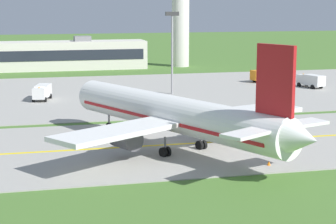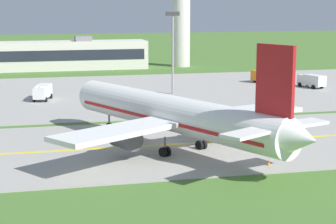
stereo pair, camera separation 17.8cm
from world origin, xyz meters
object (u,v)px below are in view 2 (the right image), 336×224
object	(u,v)px
service_truck_catering	(43,91)
service_truck_fuel	(265,75)
airplane_lead	(175,115)
service_truck_baggage	(312,80)
control_tower	(181,1)
apron_light_mast	(173,42)

from	to	relation	value
service_truck_catering	service_truck_fuel	bearing A→B (deg)	15.71
service_truck_fuel	airplane_lead	bearing A→B (deg)	-121.88
service_truck_baggage	control_tower	xyz separation A→B (m)	(-14.14, 44.45, 14.95)
service_truck_baggage	apron_light_mast	bearing A→B (deg)	-176.86
service_truck_baggage	control_tower	distance (m)	48.98
service_truck_catering	apron_light_mast	size ratio (longest dim) A/B	0.43
service_truck_baggage	service_truck_catering	size ratio (longest dim) A/B	1.00
service_truck_baggage	service_truck_catering	distance (m)	51.05
service_truck_baggage	airplane_lead	bearing A→B (deg)	-131.82
control_tower	apron_light_mast	bearing A→B (deg)	-106.77
airplane_lead	service_truck_catering	world-z (taller)	airplane_lead
control_tower	airplane_lead	bearing A→B (deg)	-105.37
service_truck_fuel	apron_light_mast	distance (m)	26.42
service_truck_baggage	apron_light_mast	distance (m)	29.10
service_truck_baggage	apron_light_mast	xyz separation A→B (m)	(-28.00, -1.54, 7.79)
airplane_lead	service_truck_fuel	world-z (taller)	airplane_lead
service_truck_baggage	service_truck_fuel	world-z (taller)	same
airplane_lead	service_truck_catering	size ratio (longest dim) A/B	5.91
control_tower	apron_light_mast	world-z (taller)	control_tower
service_truck_fuel	apron_light_mast	world-z (taller)	apron_light_mast
service_truck_fuel	service_truck_catering	distance (m)	47.26
airplane_lead	apron_light_mast	world-z (taller)	apron_light_mast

